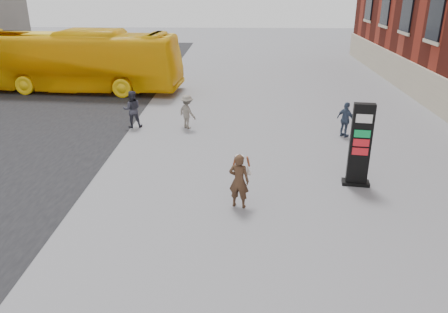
{
  "coord_description": "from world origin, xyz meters",
  "views": [
    {
      "loc": [
        -0.22,
        -10.95,
        6.12
      ],
      "look_at": [
        -0.65,
        1.23,
        1.15
      ],
      "focal_mm": 35.0,
      "sensor_mm": 36.0,
      "label": 1
    }
  ],
  "objects_px": {
    "pedestrian_c": "(346,120)",
    "woman": "(239,180)",
    "info_pylon": "(360,145)",
    "pedestrian_b": "(187,112)",
    "pedestrian_a": "(132,109)",
    "bus": "(73,61)"
  },
  "relations": [
    {
      "from": "info_pylon",
      "to": "pedestrian_b",
      "type": "height_order",
      "value": "info_pylon"
    },
    {
      "from": "pedestrian_a",
      "to": "pedestrian_c",
      "type": "relative_size",
      "value": 1.12
    },
    {
      "from": "info_pylon",
      "to": "pedestrian_b",
      "type": "distance_m",
      "value": 8.17
    },
    {
      "from": "woman",
      "to": "pedestrian_a",
      "type": "bearing_deg",
      "value": -40.65
    },
    {
      "from": "info_pylon",
      "to": "pedestrian_a",
      "type": "bearing_deg",
      "value": 154.97
    },
    {
      "from": "woman",
      "to": "info_pylon",
      "type": "bearing_deg",
      "value": -140.99
    },
    {
      "from": "pedestrian_a",
      "to": "pedestrian_b",
      "type": "height_order",
      "value": "pedestrian_a"
    },
    {
      "from": "bus",
      "to": "info_pylon",
      "type": "bearing_deg",
      "value": -127.76
    },
    {
      "from": "info_pylon",
      "to": "bus",
      "type": "distance_m",
      "value": 18.16
    },
    {
      "from": "pedestrian_b",
      "to": "info_pylon",
      "type": "bearing_deg",
      "value": -179.1
    },
    {
      "from": "woman",
      "to": "pedestrian_a",
      "type": "xyz_separation_m",
      "value": [
        -4.72,
        7.14,
        -0.01
      ]
    },
    {
      "from": "pedestrian_a",
      "to": "woman",
      "type": "bearing_deg",
      "value": 110.16
    },
    {
      "from": "pedestrian_c",
      "to": "woman",
      "type": "bearing_deg",
      "value": 107.23
    },
    {
      "from": "pedestrian_a",
      "to": "pedestrian_c",
      "type": "xyz_separation_m",
      "value": [
        9.09,
        -0.94,
        -0.09
      ]
    },
    {
      "from": "woman",
      "to": "pedestrian_b",
      "type": "relative_size",
      "value": 1.1
    },
    {
      "from": "info_pylon",
      "to": "pedestrian_b",
      "type": "xyz_separation_m",
      "value": [
        -6.03,
        5.49,
        -0.59
      ]
    },
    {
      "from": "bus",
      "to": "pedestrian_a",
      "type": "distance_m",
      "value": 8.38
    },
    {
      "from": "info_pylon",
      "to": "pedestrian_b",
      "type": "relative_size",
      "value": 1.8
    },
    {
      "from": "bus",
      "to": "pedestrian_c",
      "type": "relative_size",
      "value": 8.49
    },
    {
      "from": "info_pylon",
      "to": "pedestrian_a",
      "type": "relative_size",
      "value": 1.63
    },
    {
      "from": "woman",
      "to": "pedestrian_a",
      "type": "relative_size",
      "value": 0.99
    },
    {
      "from": "pedestrian_c",
      "to": "pedestrian_b",
      "type": "bearing_deg",
      "value": 44.89
    }
  ]
}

